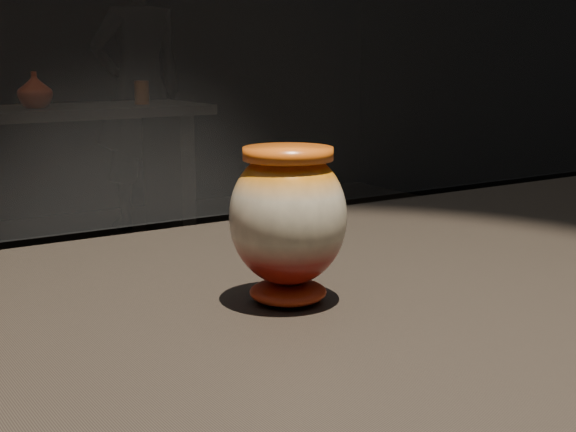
% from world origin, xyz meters
% --- Properties ---
extents(main_vase, '(0.17, 0.17, 0.17)m').
position_xyz_m(main_vase, '(-0.04, -0.01, 0.99)').
color(main_vase, maroon).
rests_on(main_vase, display_plinth).
extents(back_shelf, '(2.00, 0.60, 0.90)m').
position_xyz_m(back_shelf, '(0.49, 3.29, 0.64)').
color(back_shelf, black).
rests_on(back_shelf, ground).
extents(back_vase_mid, '(0.22, 0.22, 0.18)m').
position_xyz_m(back_vase_mid, '(0.62, 3.25, 0.99)').
color(back_vase_mid, maroon).
rests_on(back_vase_mid, back_shelf).
extents(back_vase_right, '(0.08, 0.08, 0.12)m').
position_xyz_m(back_vase_right, '(1.18, 3.25, 0.96)').
color(back_vase_right, '#994916').
rests_on(back_vase_right, back_shelf).
extents(visitor, '(0.69, 0.47, 1.82)m').
position_xyz_m(visitor, '(1.62, 4.33, 0.91)').
color(visitor, black).
rests_on(visitor, ground).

